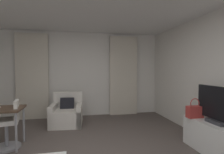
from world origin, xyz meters
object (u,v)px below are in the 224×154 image
at_px(desk_chair, 9,127).
at_px(tv_flatscreen, 217,106).
at_px(handbag_primary, 195,111).
at_px(armchair, 67,114).
at_px(tv_console, 215,139).

height_order(desk_chair, tv_flatscreen, tv_flatscreen).
bearing_deg(desk_chair, handbag_primary, -10.17).
xyz_separation_m(armchair, desk_chair, (-0.99, -1.24, 0.12)).
xyz_separation_m(tv_console, handbag_primary, (-0.13, 0.38, 0.39)).
bearing_deg(tv_flatscreen, tv_console, 90.00).
bearing_deg(tv_console, desk_chair, 164.33).
relative_size(armchair, handbag_primary, 2.45).
bearing_deg(tv_console, handbag_primary, 108.46).
relative_size(tv_console, handbag_primary, 3.20).
bearing_deg(tv_flatscreen, handbag_primary, 107.37).
xyz_separation_m(armchair, tv_console, (2.56, -2.23, -0.01)).
xyz_separation_m(desk_chair, handbag_primary, (3.42, -0.61, 0.27)).
xyz_separation_m(desk_chair, tv_flatscreen, (3.55, -1.02, 0.44)).
relative_size(tv_console, tv_flatscreen, 1.30).
height_order(tv_console, tv_flatscreen, tv_flatscreen).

